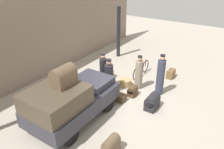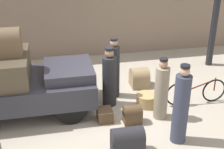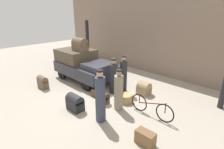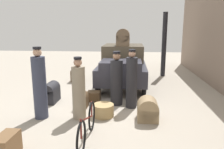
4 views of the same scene
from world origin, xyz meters
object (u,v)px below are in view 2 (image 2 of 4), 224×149
Objects in this scene: porter_with_bicycle at (161,91)px; trunk_umber_medium at (128,141)px; porter_lifting_near_truck at (109,79)px; trunk_barrel_dark at (132,114)px; trunk_large_brown at (139,78)px; trunk_on_truck_roof at (3,42)px; bicycle at (196,92)px; suitcase_tan_flat at (105,115)px; porter_standing_middle at (181,107)px; wicker_basket at (147,100)px; truck at (17,82)px; conductor_in_dark_uniform at (114,70)px.

trunk_umber_medium is at bearing -133.78° from porter_with_bicycle.
porter_lifting_near_truck is 3.45× the size of trunk_barrel_dark.
trunk_on_truck_roof reaches higher than trunk_large_brown.
bicycle is at bearing 15.98° from trunk_barrel_dark.
suitcase_tan_flat is 0.87× the size of trunk_barrel_dark.
porter_standing_middle is (-1.11, -1.45, 0.51)m from bicycle.
trunk_barrel_dark is 0.58× the size of trunk_on_truck_roof.
wicker_basket is 0.93m from trunk_barrel_dark.
wicker_basket is 1.17m from trunk_large_brown.
trunk_large_brown is at bearing 90.97° from porter_with_bicycle.
suitcase_tan_flat is at bearing -158.72° from wicker_basket.
trunk_on_truck_roof reaches higher than porter_lifting_near_truck.
trunk_on_truck_roof is at bearing 178.15° from porter_lifting_near_truck.
bicycle is 2.57× the size of trunk_umber_medium.
wicker_basket is 0.34× the size of porter_with_bicycle.
truck reaches higher than bicycle.
trunk_umber_medium is at bearing -41.07° from trunk_on_truck_roof.
trunk_on_truck_roof is at bearing 152.14° from porter_standing_middle.
porter_lifting_near_truck is 0.88× the size of porter_standing_middle.
trunk_umber_medium is (-0.03, -2.10, -0.44)m from porter_lifting_near_truck.
porter_lifting_near_truck is at bearing -1.85° from trunk_on_truck_roof.
trunk_on_truck_roof reaches higher than porter_standing_middle.
bicycle reaches higher than wicker_basket.
trunk_barrel_dark is (0.65, -0.23, 0.09)m from suitcase_tan_flat.
porter_with_bicycle reaches higher than bicycle.
conductor_in_dark_uniform is (2.58, 0.37, -0.08)m from truck.
trunk_umber_medium is (2.34, -2.18, -0.56)m from truck.
porter_standing_middle reaches higher than trunk_umber_medium.
trunk_barrel_dark is at bearing -69.18° from porter_lifting_near_truck.
trunk_large_brown reaches higher than trunk_barrel_dark.
porter_standing_middle is 4.36m from trunk_on_truck_roof.
suitcase_tan_flat is (-1.24, -0.48, -0.01)m from wicker_basket.
porter_lifting_near_truck is at bearing 110.82° from trunk_barrel_dark.
porter_standing_middle is 4.48× the size of suitcase_tan_flat.
porter_with_bicycle is at bearing -55.91° from conductor_in_dark_uniform.
porter_lifting_near_truck is (2.36, -0.08, -0.13)m from truck.
trunk_large_brown is at bearing 38.71° from porter_lifting_near_truck.
suitcase_tan_flat is (-0.49, -1.22, -0.65)m from conductor_in_dark_uniform.
trunk_umber_medium is 1.18m from trunk_barrel_dark.
porter_with_bicycle is 0.91m from trunk_barrel_dark.
conductor_in_dark_uniform reaches higher than porter_with_bicycle.
trunk_on_truck_roof is (-2.54, 0.08, 1.18)m from porter_lifting_near_truck.
trunk_barrel_dark reaches higher than wicker_basket.
trunk_barrel_dark is (0.38, -0.99, -0.51)m from porter_lifting_near_truck.
trunk_barrel_dark is (-0.75, -0.10, -0.50)m from porter_with_bicycle.
bicycle is 2.94× the size of trunk_large_brown.
conductor_in_dark_uniform is at bearing 124.09° from porter_with_bicycle.
trunk_large_brown reaches higher than suitcase_tan_flat.
trunk_on_truck_roof reaches higher than trunk_umber_medium.
suitcase_tan_flat is at bearing -20.39° from trunk_on_truck_roof.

